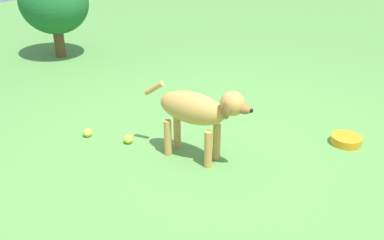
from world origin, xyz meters
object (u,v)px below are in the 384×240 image
(water_bowl, at_px, (346,140))
(tennis_ball_1, at_px, (87,133))
(tennis_ball_0, at_px, (128,139))
(dog, at_px, (198,111))

(water_bowl, bearing_deg, tennis_ball_1, 42.50)
(tennis_ball_0, relative_size, water_bowl, 0.30)
(tennis_ball_0, distance_m, tennis_ball_1, 0.34)
(tennis_ball_0, height_order, water_bowl, tennis_ball_0)
(dog, xyz_separation_m, tennis_ball_0, (0.50, 0.22, -0.33))
(dog, bearing_deg, tennis_ball_1, -170.39)
(tennis_ball_0, xyz_separation_m, tennis_ball_1, (0.30, 0.16, 0.00))
(dog, height_order, tennis_ball_1, dog)
(tennis_ball_1, height_order, water_bowl, tennis_ball_1)
(dog, relative_size, tennis_ball_0, 11.83)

